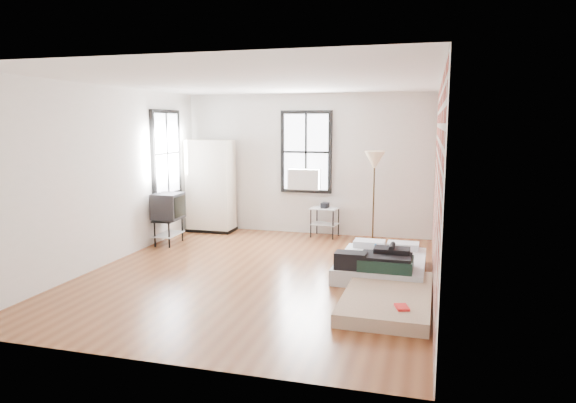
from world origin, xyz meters
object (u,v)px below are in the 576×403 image
(mattress_bare, at_px, (387,289))
(floor_lamp, at_px, (374,165))
(tv_stand, at_px, (168,208))
(mattress_main, at_px, (381,263))
(wardrobe, at_px, (211,186))
(side_table, at_px, (325,214))

(mattress_bare, bearing_deg, floor_lamp, 100.82)
(mattress_bare, relative_size, tv_stand, 2.11)
(mattress_main, bearing_deg, wardrobe, 150.33)
(side_table, height_order, tv_stand, tv_stand)
(side_table, relative_size, floor_lamp, 0.40)
(mattress_bare, xyz_separation_m, floor_lamp, (-0.50, 2.92, 1.35))
(mattress_main, distance_m, side_table, 2.60)
(mattress_bare, distance_m, floor_lamp, 3.26)
(mattress_bare, bearing_deg, wardrobe, 140.92)
(side_table, bearing_deg, mattress_main, -59.68)
(wardrobe, relative_size, floor_lamp, 1.10)
(mattress_main, relative_size, side_table, 2.51)
(mattress_bare, bearing_deg, side_table, 115.11)
(mattress_main, bearing_deg, mattress_bare, -79.83)
(mattress_main, distance_m, mattress_bare, 1.12)
(side_table, bearing_deg, wardrobe, -178.32)
(mattress_main, xyz_separation_m, tv_stand, (-3.96, 0.86, 0.53))
(tv_stand, bearing_deg, side_table, 24.77)
(wardrobe, bearing_deg, mattress_bare, -40.09)
(mattress_main, xyz_separation_m, wardrobe, (-3.68, 2.16, 0.79))
(mattress_main, distance_m, tv_stand, 4.09)
(side_table, bearing_deg, mattress_bare, -65.93)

